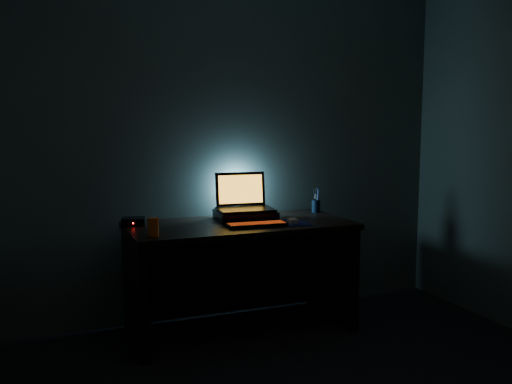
# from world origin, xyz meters

# --- Properties ---
(room) EXTENTS (3.50, 4.00, 2.50)m
(room) POSITION_xyz_m (0.00, 0.00, 1.25)
(room) COLOR black
(room) RESTS_ON ground
(desk) EXTENTS (1.50, 0.70, 0.75)m
(desk) POSITION_xyz_m (0.00, 1.67, 0.49)
(desk) COLOR black
(desk) RESTS_ON ground
(riser) EXTENTS (0.42, 0.33, 0.06)m
(riser) POSITION_xyz_m (0.08, 1.73, 0.78)
(riser) COLOR black
(riser) RESTS_ON desk
(laptop) EXTENTS (0.40, 0.31, 0.26)m
(laptop) POSITION_xyz_m (0.09, 1.79, 0.87)
(laptop) COLOR black
(laptop) RESTS_ON riser
(keyboard) EXTENTS (0.40, 0.15, 0.02)m
(keyboard) POSITION_xyz_m (0.06, 1.46, 0.76)
(keyboard) COLOR black
(keyboard) RESTS_ON desk
(mousepad) EXTENTS (0.26, 0.24, 0.00)m
(mousepad) POSITION_xyz_m (0.32, 1.47, 0.75)
(mousepad) COLOR #0B1451
(mousepad) RESTS_ON desk
(mouse) EXTENTS (0.07, 0.10, 0.03)m
(mouse) POSITION_xyz_m (0.32, 1.47, 0.77)
(mouse) COLOR gray
(mouse) RESTS_ON mousepad
(pen_cup) EXTENTS (0.07, 0.07, 0.09)m
(pen_cup) POSITION_xyz_m (0.68, 1.83, 0.80)
(pen_cup) COLOR black
(pen_cup) RESTS_ON desk
(juice_glass) EXTENTS (0.08, 0.08, 0.11)m
(juice_glass) POSITION_xyz_m (-0.63, 1.41, 0.80)
(juice_glass) COLOR #D9560B
(juice_glass) RESTS_ON desk
(router) EXTENTS (0.17, 0.15, 0.05)m
(router) POSITION_xyz_m (-0.68, 1.80, 0.78)
(router) COLOR black
(router) RESTS_ON desk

